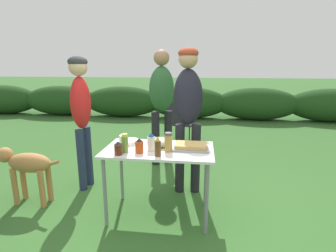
# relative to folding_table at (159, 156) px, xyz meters

# --- Properties ---
(ground_plane) EXTENTS (60.00, 60.00, 0.00)m
(ground_plane) POSITION_rel_folding_table_xyz_m (0.00, 0.00, -0.66)
(ground_plane) COLOR #336028
(shrub_hedge) EXTENTS (14.40, 0.90, 0.92)m
(shrub_hedge) POSITION_rel_folding_table_xyz_m (0.00, 5.26, -0.20)
(shrub_hedge) COLOR #1E4219
(shrub_hedge) RESTS_ON ground
(folding_table) EXTENTS (1.10, 0.64, 0.74)m
(folding_table) POSITION_rel_folding_table_xyz_m (0.00, 0.00, 0.00)
(folding_table) COLOR white
(folding_table) RESTS_ON ground
(food_tray) EXTENTS (0.35, 0.25, 0.06)m
(food_tray) POSITION_rel_folding_table_xyz_m (0.32, 0.03, 0.10)
(food_tray) COLOR #9E9EA3
(food_tray) RESTS_ON folding_table
(plate_stack) EXTENTS (0.20, 0.20, 0.04)m
(plate_stack) POSITION_rel_folding_table_xyz_m (-0.34, 0.13, 0.10)
(plate_stack) COLOR white
(plate_stack) RESTS_ON folding_table
(mixing_bowl) EXTENTS (0.24, 0.24, 0.09)m
(mixing_bowl) POSITION_rel_folding_table_xyz_m (0.00, 0.08, 0.12)
(mixing_bowl) COLOR #ADBC99
(mixing_bowl) RESTS_ON folding_table
(paper_cup_stack) EXTENTS (0.08, 0.08, 0.15)m
(paper_cup_stack) POSITION_rel_folding_table_xyz_m (-0.35, -0.07, 0.15)
(paper_cup_stack) COLOR white
(paper_cup_stack) RESTS_ON folding_table
(bbq_sauce_bottle) EXTENTS (0.08, 0.08, 0.13)m
(bbq_sauce_bottle) POSITION_rel_folding_table_xyz_m (-0.35, -0.23, 0.14)
(bbq_sauce_bottle) COLOR #562314
(bbq_sauce_bottle) RESTS_ON folding_table
(relish_jar) EXTENTS (0.06, 0.06, 0.19)m
(relish_jar) POSITION_rel_folding_table_xyz_m (-0.31, -0.15, 0.17)
(relish_jar) COLOR olive
(relish_jar) RESTS_ON folding_table
(mayo_bottle) EXTENTS (0.08, 0.08, 0.18)m
(mayo_bottle) POSITION_rel_folding_table_xyz_m (-0.06, -0.07, 0.16)
(mayo_bottle) COLOR silver
(mayo_bottle) RESTS_ON folding_table
(beer_bottle) EXTENTS (0.06, 0.06, 0.19)m
(beer_bottle) POSITION_rel_folding_table_xyz_m (0.03, -0.22, 0.17)
(beer_bottle) COLOR brown
(beer_bottle) RESTS_ON folding_table
(hot_sauce_bottle) EXTENTS (0.08, 0.08, 0.15)m
(hot_sauce_bottle) POSITION_rel_folding_table_xyz_m (-0.16, -0.15, 0.15)
(hot_sauce_bottle) COLOR #CC4214
(hot_sauce_bottle) RESTS_ON folding_table
(spice_jar) EXTENTS (0.08, 0.08, 0.19)m
(spice_jar) POSITION_rel_folding_table_xyz_m (0.11, -0.07, 0.17)
(spice_jar) COLOR #B2893D
(spice_jar) RESTS_ON folding_table
(standing_person_with_beanie) EXTENTS (0.41, 0.54, 1.78)m
(standing_person_with_beanie) POSITION_rel_folding_table_xyz_m (0.25, 0.70, 0.47)
(standing_person_with_beanie) COLOR black
(standing_person_with_beanie) RESTS_ON ground
(standing_person_in_navy_coat) EXTENTS (0.48, 0.44, 1.79)m
(standing_person_in_navy_coat) POSITION_rel_folding_table_xyz_m (-0.20, 1.49, 0.42)
(standing_person_in_navy_coat) COLOR black
(standing_person_in_navy_coat) RESTS_ON ground
(standing_person_in_olive_jacket) EXTENTS (0.25, 0.33, 1.67)m
(standing_person_in_olive_jacket) POSITION_rel_folding_table_xyz_m (-1.05, 0.52, 0.41)
(standing_person_in_olive_jacket) COLOR #232D4C
(standing_person_in_olive_jacket) RESTS_ON ground
(dog) EXTENTS (0.80, 0.23, 0.66)m
(dog) POSITION_rel_folding_table_xyz_m (-1.54, 0.06, -0.21)
(dog) COLOR #B27A42
(dog) RESTS_ON ground
(camp_chair_green_behind_table) EXTENTS (0.57, 0.67, 0.83)m
(camp_chair_green_behind_table) POSITION_rel_folding_table_xyz_m (0.01, 2.67, -0.20)
(camp_chair_green_behind_table) COLOR #232328
(camp_chair_green_behind_table) RESTS_ON ground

